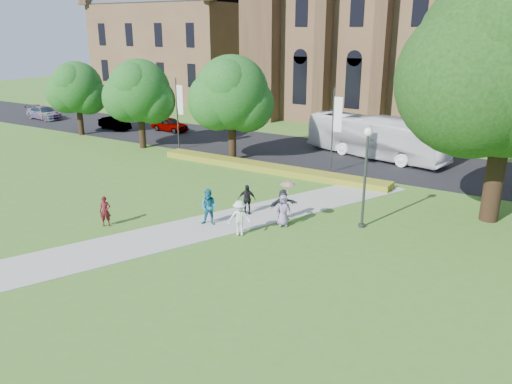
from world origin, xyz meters
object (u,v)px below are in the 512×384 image
Objects in this scene: tour_coach at (376,137)px; car_1 at (115,123)px; pedestrian_0 at (105,211)px; streetlamp at (366,166)px; car_0 at (170,124)px; car_2 at (44,113)px.

tour_coach is 26.49m from car_1.
pedestrian_0 is (19.15, -18.83, 0.17)m from car_1.
streetlamp reaches higher than pedestrian_0.
car_0 is (-25.29, 14.26, -2.58)m from streetlamp.
car_1 is (-30.61, 11.97, -2.63)m from streetlamp.
tour_coach reaches higher than car_1.
car_1 is at bearing 97.21° from pedestrian_0.
car_0 is 1.04× the size of car_1.
pedestrian_0 is at bearing -126.32° from car_1.
pedestrian_0 is at bearing -149.07° from streetlamp.
pedestrian_0 is at bearing -117.00° from car_2.
car_1 is at bearing -86.25° from car_2.
car_2 is at bearing 101.11° from car_0.
car_1 is at bearing 109.69° from tour_coach.
car_2 is at bearing 109.84° from pedestrian_0.
car_0 is at bearing -78.11° from car_2.
tour_coach is (-4.27, 14.64, -1.64)m from streetlamp.
streetlamp is 29.15m from car_0.
car_2 is (-11.49, 0.23, 0.07)m from car_1.
car_1 is (-26.34, -2.67, -0.99)m from tour_coach.
car_0 is at bearing 84.95° from pedestrian_0.
car_0 is at bearing -58.49° from car_1.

